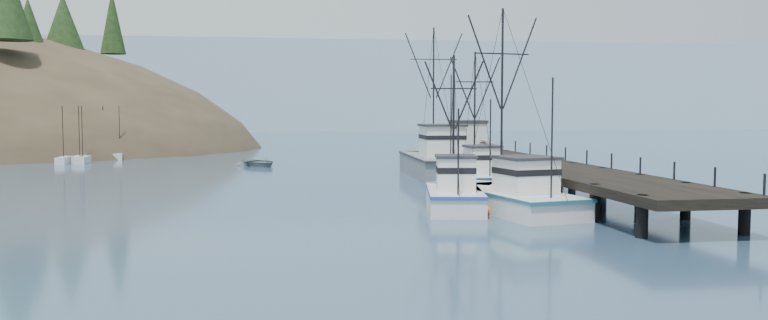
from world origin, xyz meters
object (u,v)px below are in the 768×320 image
(work_vessel, at_px, (437,162))
(motorboat, at_px, (259,166))
(trawler_near, at_px, (510,197))
(pier, at_px, (539,167))
(pier_shed, at_px, (469,135))
(trawler_far, at_px, (477,178))
(pickup_truck, at_px, (465,141))
(trawler_mid, at_px, (454,196))

(work_vessel, relative_size, motorboat, 3.04)
(work_vessel, bearing_deg, trawler_near, -92.34)
(pier, relative_size, pier_shed, 13.75)
(trawler_far, bearing_deg, trawler_near, -97.10)
(pier_shed, height_order, motorboat, pier_shed)
(pickup_truck, bearing_deg, trawler_mid, 175.73)
(trawler_far, height_order, motorboat, trawler_far)
(trawler_near, distance_m, pier_shed, 29.04)
(work_vessel, distance_m, motorboat, 20.66)
(work_vessel, relative_size, pier_shed, 5.07)
(pier_shed, bearing_deg, pickup_truck, 180.00)
(pier, bearing_deg, motorboat, 128.17)
(motorboat, bearing_deg, trawler_mid, -96.34)
(pier, xyz_separation_m, pier_shed, (-0.26, 18.00, 1.73))
(work_vessel, bearing_deg, motorboat, 138.94)
(pier, relative_size, work_vessel, 2.71)
(pier_shed, distance_m, motorboat, 21.79)
(trawler_mid, xyz_separation_m, trawler_far, (4.54, 10.67, 0.00))
(trawler_near, distance_m, trawler_mid, 3.30)
(trawler_far, bearing_deg, trawler_mid, -113.04)
(trawler_mid, height_order, pier_shed, trawler_mid)
(trawler_mid, height_order, trawler_far, trawler_far)
(trawler_mid, relative_size, work_vessel, 0.58)
(work_vessel, relative_size, pickup_truck, 2.95)
(trawler_far, distance_m, work_vessel, 10.81)
(trawler_far, relative_size, pickup_truck, 1.91)
(pickup_truck, bearing_deg, work_vessel, 156.31)
(pier, distance_m, trawler_near, 11.90)
(work_vessel, bearing_deg, trawler_mid, -100.51)
(pier, bearing_deg, trawler_near, -118.61)
(trawler_near, xyz_separation_m, trawler_mid, (-3.05, 1.24, -0.00))
(trawler_near, xyz_separation_m, pickup_truck, (5.10, 28.42, 1.95))
(motorboat, bearing_deg, pickup_truck, -46.28)
(trawler_mid, xyz_separation_m, pickup_truck, (8.15, 27.18, 1.95))
(work_vessel, distance_m, pickup_truck, 7.24)
(work_vessel, height_order, pier_shed, work_vessel)
(pier, distance_m, trawler_mid, 12.70)
(trawler_near, height_order, motorboat, trawler_near)
(trawler_far, bearing_deg, work_vessel, 92.95)
(trawler_mid, xyz_separation_m, motorboat, (-11.57, 35.01, -0.82))
(trawler_far, relative_size, motorboat, 1.97)
(trawler_near, bearing_deg, pickup_truck, 79.82)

